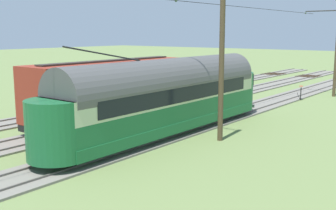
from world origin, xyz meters
The scene contains 10 objects.
ground_plane centered at (0.00, 0.00, 0.00)m, with size 220.00×220.00×0.00m, color olive.
track_streetcar_siding centered at (-4.79, -0.31, 0.05)m, with size 2.80×80.00×0.18m.
track_adjacent_siding centered at (0.00, -0.31, 0.05)m, with size 2.80×80.00×0.18m.
track_third_siding centered at (4.79, -0.31, 0.05)m, with size 2.80×80.00×0.18m.
vintage_streetcar centered at (-4.79, 4.98, 2.26)m, with size 2.65×17.74×5.00m.
boxcar_adjacent centered at (0.00, 4.69, 2.16)m, with size 2.96×11.68×3.85m.
catenary_pole_foreground centered at (-7.69, -15.54, 4.18)m, with size 3.20×0.28×8.00m.
catenary_pole_mid_near centered at (-7.69, 4.24, 4.18)m, with size 3.20×0.28×8.00m.
overhead_wire_run centered at (-4.86, 3.41, 7.45)m, with size 3.00×43.56×0.18m.
switch_stand centered at (-6.21, -11.56, 0.70)m, with size 0.50×0.30×1.24m.
Camera 1 is at (-19.06, 23.24, 5.74)m, focal length 44.99 mm.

